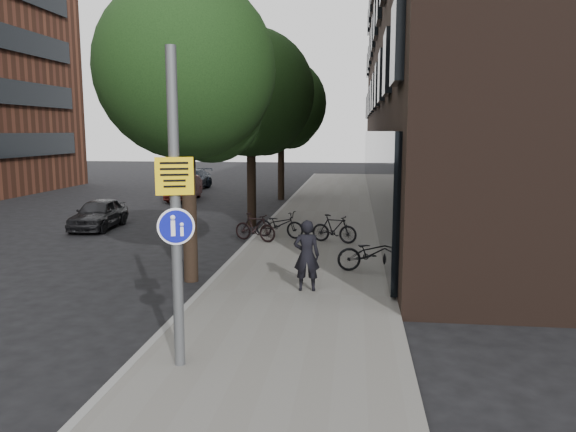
# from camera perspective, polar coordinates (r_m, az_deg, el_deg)

# --- Properties ---
(ground) EXTENTS (120.00, 120.00, 0.00)m
(ground) POSITION_cam_1_polar(r_m,az_deg,el_deg) (9.95, -2.59, -13.87)
(ground) COLOR black
(ground) RESTS_ON ground
(sidewalk) EXTENTS (4.50, 60.00, 0.12)m
(sidewalk) POSITION_cam_1_polar(r_m,az_deg,el_deg) (19.47, 2.97, -2.48)
(sidewalk) COLOR #5D5B56
(sidewalk) RESTS_ON ground
(curb_edge) EXTENTS (0.15, 60.00, 0.13)m
(curb_edge) POSITION_cam_1_polar(r_m,az_deg,el_deg) (19.74, -3.56, -2.31)
(curb_edge) COLOR slate
(curb_edge) RESTS_ON ground
(building_right_dark_brick) EXTENTS (12.00, 40.00, 18.00)m
(building_right_dark_brick) POSITION_cam_1_polar(r_m,az_deg,el_deg) (32.26, 20.21, 17.38)
(building_right_dark_brick) COLOR black
(building_right_dark_brick) RESTS_ON ground
(street_tree_near) EXTENTS (4.40, 4.40, 7.50)m
(street_tree_near) POSITION_cam_1_polar(r_m,az_deg,el_deg) (14.35, -9.88, 13.71)
(street_tree_near) COLOR black
(street_tree_near) RESTS_ON ground
(street_tree_mid) EXTENTS (5.00, 5.00, 7.80)m
(street_tree_mid) POSITION_cam_1_polar(r_m,az_deg,el_deg) (22.61, -3.57, 11.92)
(street_tree_mid) COLOR black
(street_tree_mid) RESTS_ON ground
(street_tree_far) EXTENTS (5.00, 5.00, 7.80)m
(street_tree_far) POSITION_cam_1_polar(r_m,az_deg,el_deg) (31.49, -0.56, 11.00)
(street_tree_far) COLOR black
(street_tree_far) RESTS_ON ground
(signpost) EXTENTS (0.55, 0.21, 4.93)m
(signpost) POSITION_cam_1_polar(r_m,az_deg,el_deg) (8.75, -11.36, 0.62)
(signpost) COLOR #595B5E
(signpost) RESTS_ON sidewalk
(pedestrian) EXTENTS (0.63, 0.44, 1.67)m
(pedestrian) POSITION_cam_1_polar(r_m,az_deg,el_deg) (13.03, 1.90, -4.02)
(pedestrian) COLOR black
(pedestrian) RESTS_ON sidewalk
(parked_bike_facade_near) EXTENTS (1.92, 0.93, 0.97)m
(parked_bike_facade_near) POSITION_cam_1_polar(r_m,az_deg,el_deg) (15.10, 8.51, -3.71)
(parked_bike_facade_near) COLOR black
(parked_bike_facade_near) RESTS_ON sidewalk
(parked_bike_facade_far) EXTENTS (1.62, 0.89, 0.94)m
(parked_bike_facade_far) POSITION_cam_1_polar(r_m,az_deg,el_deg) (18.74, 4.73, -1.29)
(parked_bike_facade_far) COLOR black
(parked_bike_facade_far) RESTS_ON sidewalk
(parked_bike_curb_near) EXTENTS (1.88, 1.04, 0.94)m
(parked_bike_curb_near) POSITION_cam_1_polar(r_m,az_deg,el_deg) (19.54, -0.89, -0.85)
(parked_bike_curb_near) COLOR black
(parked_bike_curb_near) RESTS_ON sidewalk
(parked_bike_curb_far) EXTENTS (1.63, 1.00, 0.95)m
(parked_bike_curb_far) POSITION_cam_1_polar(r_m,az_deg,el_deg) (18.94, -3.36, -1.15)
(parked_bike_curb_far) COLOR black
(parked_bike_curb_far) RESTS_ON sidewalk
(parked_car_near) EXTENTS (1.58, 3.55, 1.19)m
(parked_car_near) POSITION_cam_1_polar(r_m,az_deg,el_deg) (23.24, -18.68, 0.22)
(parked_car_near) COLOR black
(parked_car_near) RESTS_ON ground
(parked_car_mid) EXTENTS (1.87, 4.20, 1.34)m
(parked_car_mid) POSITION_cam_1_polar(r_m,az_deg,el_deg) (31.82, -10.53, 2.82)
(parked_car_mid) COLOR maroon
(parked_car_mid) RESTS_ON ground
(parked_car_far) EXTENTS (2.09, 4.63, 1.32)m
(parked_car_far) POSITION_cam_1_polar(r_m,az_deg,el_deg) (37.44, -9.83, 3.67)
(parked_car_far) COLOR black
(parked_car_far) RESTS_ON ground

